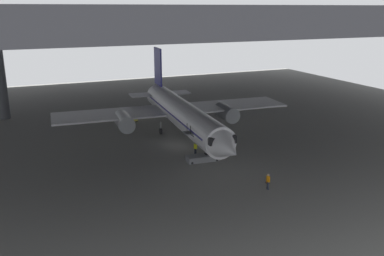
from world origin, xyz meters
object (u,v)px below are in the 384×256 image
(airplane_main, at_px, (181,113))
(crew_worker_near_nose, at_px, (268,181))
(traffic_cone_orange, at_px, (268,180))
(boarding_stairs, at_px, (202,155))
(baggage_tug, at_px, (131,118))
(crew_worker_by_stairs, at_px, (195,148))

(airplane_main, xyz_separation_m, crew_worker_near_nose, (1.41, -19.72, -2.45))
(airplane_main, bearing_deg, traffic_cone_orange, -82.95)
(boarding_stairs, distance_m, baggage_tug, 20.85)
(baggage_tug, bearing_deg, traffic_cone_orange, -77.26)
(airplane_main, relative_size, baggage_tug, 14.57)
(baggage_tug, bearing_deg, airplane_main, -68.17)
(airplane_main, bearing_deg, crew_worker_by_stairs, -98.59)
(airplane_main, distance_m, crew_worker_by_stairs, 8.07)
(airplane_main, relative_size, boarding_stairs, 7.75)
(crew_worker_near_nose, xyz_separation_m, traffic_cone_orange, (0.86, 1.33, -0.66))
(airplane_main, distance_m, baggage_tug, 11.97)
(crew_worker_near_nose, height_order, traffic_cone_orange, crew_worker_near_nose)
(airplane_main, xyz_separation_m, boarding_stairs, (-1.27, -9.84, -2.68))
(boarding_stairs, height_order, baggage_tug, boarding_stairs)
(airplane_main, bearing_deg, baggage_tug, 111.83)
(boarding_stairs, xyz_separation_m, crew_worker_by_stairs, (0.12, 2.25, 0.16))
(crew_worker_by_stairs, bearing_deg, airplane_main, 81.41)
(crew_worker_by_stairs, distance_m, baggage_tug, 18.65)
(boarding_stairs, relative_size, crew_worker_near_nose, 2.77)
(boarding_stairs, xyz_separation_m, crew_worker_near_nose, (2.68, -9.88, 0.22))
(traffic_cone_orange, bearing_deg, airplane_main, 97.05)
(boarding_stairs, bearing_deg, airplane_main, 82.65)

